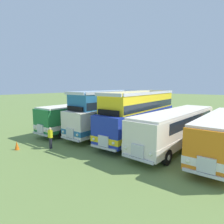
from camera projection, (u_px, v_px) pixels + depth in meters
ground_plane at (140, 139)px, 18.57m from camera, size 200.00×200.00×0.00m
bus_first_in_row at (86, 114)px, 22.37m from camera, size 2.66×11.69×2.99m
bus_second_in_row at (110, 111)px, 20.24m from camera, size 2.63×10.62×4.52m
bus_third_in_row at (140, 114)px, 18.16m from camera, size 2.94×10.94×4.52m
bus_fourth_in_row at (177, 125)px, 16.11m from camera, size 3.11×11.78×2.99m
cone_near_end at (17, 146)px, 15.34m from camera, size 0.36×0.36×0.68m
marshal_person at (50, 138)px, 15.59m from camera, size 0.36×0.24×1.73m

